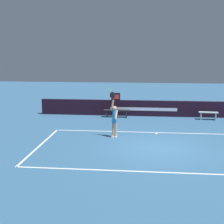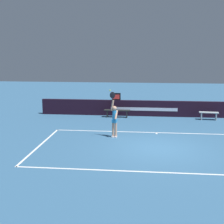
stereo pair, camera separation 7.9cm
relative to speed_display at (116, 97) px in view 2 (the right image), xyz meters
name	(u,v)px [view 2 (the right image)]	position (x,y,z in m)	size (l,w,h in m)	color
ground_plane	(158,148)	(2.60, -7.17, -1.30)	(60.00, 60.00, 0.00)	#335F84
court_lines	(158,148)	(2.60, -7.25, -1.30)	(11.11, 5.83, 0.00)	white
back_wall	(155,108)	(2.60, 0.00, -0.77)	(15.54, 0.25, 1.06)	black
speed_display	(116,97)	(0.00, 0.00, 0.00)	(0.58, 0.18, 0.48)	black
tennis_player	(114,119)	(0.43, -5.56, -0.33)	(0.42, 0.39, 2.34)	tan
tennis_ball	(110,90)	(0.24, -5.89, 1.15)	(0.07, 0.07, 0.07)	#C5DB2E
courtside_bench_near	(209,114)	(6.03, -0.80, -0.93)	(1.22, 0.44, 0.51)	#ADB7BC
courtside_bench_far	(117,112)	(0.12, -0.63, -0.91)	(1.72, 0.39, 0.50)	black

